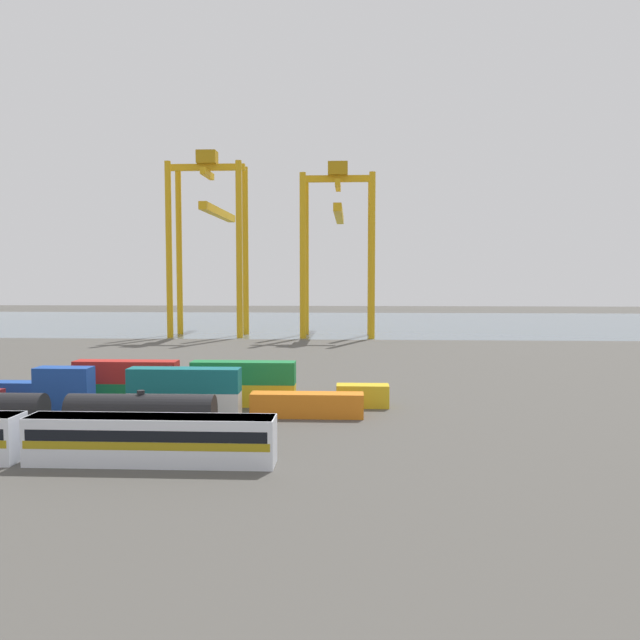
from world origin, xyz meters
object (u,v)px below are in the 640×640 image
(passenger_train, at_px, (24,436))
(gantry_crane_central, at_px, (338,231))
(shipping_container_5, at_px, (307,405))
(gantry_crane_west, at_px, (211,226))

(passenger_train, relative_size, gantry_crane_central, 0.96)
(shipping_container_5, distance_m, gantry_crane_west, 102.73)
(gantry_crane_central, bearing_deg, passenger_train, -101.62)
(gantry_crane_west, bearing_deg, gantry_crane_central, 0.54)
(gantry_crane_west, relative_size, gantry_crane_central, 1.07)
(passenger_train, xyz_separation_m, gantry_crane_central, (23.11, 112.34, 24.33))
(gantry_crane_central, bearing_deg, shipping_container_5, -90.78)
(passenger_train, xyz_separation_m, gantry_crane_west, (-9.28, 112.03, 25.58))
(shipping_container_5, bearing_deg, gantry_crane_west, 108.25)
(gantry_crane_west, bearing_deg, passenger_train, -85.26)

